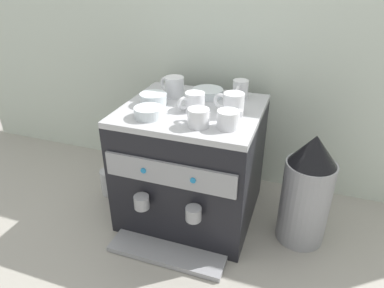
{
  "coord_description": "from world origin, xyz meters",
  "views": [
    {
      "loc": [
        0.41,
        -1.16,
        0.99
      ],
      "look_at": [
        0.0,
        0.0,
        0.33
      ],
      "focal_mm": 32.63,
      "sensor_mm": 36.0,
      "label": 1
    }
  ],
  "objects_px": {
    "espresso_machine": "(192,163)",
    "ceramic_cup_4": "(174,86)",
    "ceramic_cup_3": "(232,104)",
    "ceramic_bowl_2": "(149,113)",
    "coffee_grinder": "(307,191)",
    "milk_pitcher": "(110,182)",
    "ceramic_cup_5": "(229,119)",
    "ceramic_bowl_0": "(153,99)",
    "ceramic_bowl_1": "(208,93)",
    "ceramic_cup_1": "(198,117)",
    "ceramic_cup_2": "(194,101)",
    "ceramic_cup_0": "(240,89)"
  },
  "relations": [
    {
      "from": "ceramic_cup_2",
      "to": "ceramic_cup_4",
      "type": "distance_m",
      "value": 0.17
    },
    {
      "from": "coffee_grinder",
      "to": "milk_pitcher",
      "type": "relative_size",
      "value": 3.73
    },
    {
      "from": "ceramic_bowl_2",
      "to": "milk_pitcher",
      "type": "height_order",
      "value": "ceramic_bowl_2"
    },
    {
      "from": "ceramic_cup_3",
      "to": "ceramic_cup_5",
      "type": "height_order",
      "value": "ceramic_cup_3"
    },
    {
      "from": "ceramic_bowl_0",
      "to": "ceramic_cup_4",
      "type": "bearing_deg",
      "value": 71.54
    },
    {
      "from": "ceramic_bowl_2",
      "to": "coffee_grinder",
      "type": "height_order",
      "value": "ceramic_bowl_2"
    },
    {
      "from": "ceramic_cup_3",
      "to": "ceramic_bowl_0",
      "type": "relative_size",
      "value": 1.13
    },
    {
      "from": "ceramic_cup_0",
      "to": "ceramic_cup_3",
      "type": "height_order",
      "value": "ceramic_cup_3"
    },
    {
      "from": "ceramic_cup_0",
      "to": "espresso_machine",
      "type": "bearing_deg",
      "value": -131.95
    },
    {
      "from": "ceramic_bowl_2",
      "to": "ceramic_bowl_1",
      "type": "bearing_deg",
      "value": 63.11
    },
    {
      "from": "ceramic_cup_3",
      "to": "ceramic_bowl_0",
      "type": "height_order",
      "value": "ceramic_cup_3"
    },
    {
      "from": "ceramic_cup_3",
      "to": "milk_pitcher",
      "type": "distance_m",
      "value": 0.73
    },
    {
      "from": "espresso_machine",
      "to": "ceramic_bowl_0",
      "type": "xyz_separation_m",
      "value": [
        -0.15,
        -0.02,
        0.27
      ]
    },
    {
      "from": "ceramic_cup_5",
      "to": "ceramic_bowl_0",
      "type": "relative_size",
      "value": 0.99
    },
    {
      "from": "ceramic_cup_0",
      "to": "ceramic_cup_2",
      "type": "xyz_separation_m",
      "value": [
        -0.14,
        -0.18,
        -0.0
      ]
    },
    {
      "from": "ceramic_cup_5",
      "to": "ceramic_cup_3",
      "type": "bearing_deg",
      "value": 98.01
    },
    {
      "from": "ceramic_bowl_0",
      "to": "milk_pitcher",
      "type": "distance_m",
      "value": 0.51
    },
    {
      "from": "ceramic_cup_3",
      "to": "ceramic_bowl_2",
      "type": "height_order",
      "value": "ceramic_cup_3"
    },
    {
      "from": "espresso_machine",
      "to": "milk_pitcher",
      "type": "distance_m",
      "value": 0.44
    },
    {
      "from": "ceramic_bowl_0",
      "to": "ceramic_cup_0",
      "type": "bearing_deg",
      "value": 31.11
    },
    {
      "from": "ceramic_cup_0",
      "to": "milk_pitcher",
      "type": "height_order",
      "value": "ceramic_cup_0"
    },
    {
      "from": "ceramic_cup_3",
      "to": "ceramic_bowl_1",
      "type": "height_order",
      "value": "ceramic_cup_3"
    },
    {
      "from": "ceramic_cup_0",
      "to": "ceramic_bowl_0",
      "type": "bearing_deg",
      "value": -148.89
    },
    {
      "from": "ceramic_cup_1",
      "to": "ceramic_bowl_2",
      "type": "relative_size",
      "value": 0.94
    },
    {
      "from": "ceramic_bowl_1",
      "to": "ceramic_bowl_2",
      "type": "xyz_separation_m",
      "value": [
        -0.14,
        -0.27,
        0.0
      ]
    },
    {
      "from": "ceramic_cup_5",
      "to": "ceramic_bowl_1",
      "type": "relative_size",
      "value": 0.83
    },
    {
      "from": "ceramic_bowl_1",
      "to": "milk_pitcher",
      "type": "relative_size",
      "value": 1.03
    },
    {
      "from": "ceramic_cup_2",
      "to": "coffee_grinder",
      "type": "bearing_deg",
      "value": -0.28
    },
    {
      "from": "ceramic_bowl_1",
      "to": "ceramic_cup_1",
      "type": "bearing_deg",
      "value": -79.7
    },
    {
      "from": "ceramic_cup_4",
      "to": "milk_pitcher",
      "type": "relative_size",
      "value": 0.96
    },
    {
      "from": "espresso_machine",
      "to": "ceramic_cup_5",
      "type": "relative_size",
      "value": 5.66
    },
    {
      "from": "ceramic_bowl_0",
      "to": "ceramic_bowl_2",
      "type": "distance_m",
      "value": 0.12
    },
    {
      "from": "espresso_machine",
      "to": "milk_pitcher",
      "type": "relative_size",
      "value": 4.83
    },
    {
      "from": "ceramic_cup_1",
      "to": "ceramic_cup_5",
      "type": "height_order",
      "value": "ceramic_cup_1"
    },
    {
      "from": "espresso_machine",
      "to": "ceramic_cup_4",
      "type": "height_order",
      "value": "ceramic_cup_4"
    },
    {
      "from": "espresso_machine",
      "to": "ceramic_cup_3",
      "type": "xyz_separation_m",
      "value": [
        0.16,
        -0.01,
        0.28
      ]
    },
    {
      "from": "ceramic_cup_2",
      "to": "ceramic_cup_4",
      "type": "bearing_deg",
      "value": 138.63
    },
    {
      "from": "ceramic_bowl_2",
      "to": "ceramic_cup_1",
      "type": "bearing_deg",
      "value": -3.29
    },
    {
      "from": "ceramic_cup_1",
      "to": "ceramic_cup_4",
      "type": "height_order",
      "value": "ceramic_cup_4"
    },
    {
      "from": "ceramic_cup_5",
      "to": "milk_pitcher",
      "type": "height_order",
      "value": "ceramic_cup_5"
    },
    {
      "from": "espresso_machine",
      "to": "ceramic_cup_1",
      "type": "height_order",
      "value": "ceramic_cup_1"
    },
    {
      "from": "coffee_grinder",
      "to": "milk_pitcher",
      "type": "height_order",
      "value": "coffee_grinder"
    },
    {
      "from": "ceramic_cup_5",
      "to": "ceramic_bowl_2",
      "type": "height_order",
      "value": "ceramic_cup_5"
    },
    {
      "from": "ceramic_cup_5",
      "to": "ceramic_cup_0",
      "type": "bearing_deg",
      "value": 94.98
    },
    {
      "from": "ceramic_cup_3",
      "to": "ceramic_cup_1",
      "type": "bearing_deg",
      "value": -121.77
    },
    {
      "from": "ceramic_bowl_2",
      "to": "milk_pitcher",
      "type": "bearing_deg",
      "value": 155.76
    },
    {
      "from": "ceramic_cup_3",
      "to": "espresso_machine",
      "type": "bearing_deg",
      "value": 177.59
    },
    {
      "from": "ceramic_cup_0",
      "to": "ceramic_cup_4",
      "type": "height_order",
      "value": "ceramic_cup_4"
    },
    {
      "from": "ceramic_cup_0",
      "to": "ceramic_cup_4",
      "type": "bearing_deg",
      "value": -165.84
    },
    {
      "from": "espresso_machine",
      "to": "ceramic_cup_4",
      "type": "xyz_separation_m",
      "value": [
        -0.11,
        0.1,
        0.29
      ]
    }
  ]
}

